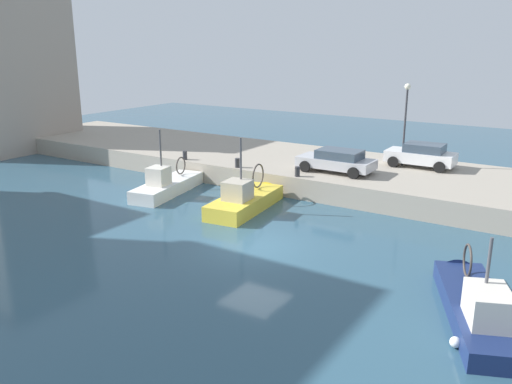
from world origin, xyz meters
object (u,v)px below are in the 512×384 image
object	(u,v)px
parked_car_white	(421,155)
mooring_bollard_mid	(237,163)
parked_car_silver	(337,160)
quay_streetlamp	(406,111)
fishing_boat_yellow	(248,205)
mooring_bollard_north	(185,155)
mooring_bollard_south	(297,172)
fishing_boat_navy	(473,310)
fishing_boat_white	(171,190)

from	to	relation	value
parked_car_white	mooring_bollard_mid	xyz separation A→B (m)	(-5.96, 9.03, -0.45)
parked_car_silver	quay_streetlamp	xyz separation A→B (m)	(3.54, -2.62, 2.58)
fishing_boat_yellow	mooring_bollard_north	size ratio (longest dim) A/B	11.55
mooring_bollard_south	mooring_bollard_north	world-z (taller)	same
parked_car_white	fishing_boat_navy	bearing A→B (deg)	-157.76
fishing_boat_white	quay_streetlamp	world-z (taller)	quay_streetlamp
fishing_boat_white	quay_streetlamp	size ratio (longest dim) A/B	1.35
mooring_bollard_south	parked_car_white	bearing A→B (deg)	-40.16
fishing_boat_yellow	mooring_bollard_south	bearing A→B (deg)	-21.72
mooring_bollard_south	quay_streetlamp	size ratio (longest dim) A/B	0.11
fishing_boat_yellow	mooring_bollard_south	distance (m)	3.55
parked_car_silver	mooring_bollard_south	xyz separation A→B (m)	(-2.11, 1.38, -0.40)
mooring_bollard_south	mooring_bollard_mid	bearing A→B (deg)	90.00
mooring_bollard_south	mooring_bollard_mid	size ratio (longest dim) A/B	1.00
fishing_boat_white	mooring_bollard_south	bearing A→B (deg)	-66.20
fishing_boat_navy	parked_car_white	distance (m)	15.74
parked_car_white	mooring_bollard_south	bearing A→B (deg)	139.84
fishing_boat_navy	fishing_boat_yellow	bearing A→B (deg)	65.79
fishing_boat_navy	quay_streetlamp	size ratio (longest dim) A/B	1.44
fishing_boat_navy	parked_car_white	bearing A→B (deg)	22.24
mooring_bollard_north	mooring_bollard_south	bearing A→B (deg)	-90.00
fishing_boat_navy	parked_car_silver	bearing A→B (deg)	42.00
quay_streetlamp	parked_car_silver	bearing A→B (deg)	143.55
mooring_bollard_north	mooring_bollard_mid	bearing A→B (deg)	-90.00
mooring_bollard_north	parked_car_silver	bearing A→B (deg)	-77.35
mooring_bollard_mid	parked_car_white	bearing A→B (deg)	-56.57
fishing_boat_white	parked_car_silver	bearing A→B (deg)	-57.90
fishing_boat_navy	mooring_bollard_mid	distance (m)	17.26
mooring_bollard_south	mooring_bollard_north	size ratio (longest dim) A/B	1.00
mooring_bollard_mid	mooring_bollard_north	size ratio (longest dim) A/B	1.00
parked_car_white	parked_car_silver	size ratio (longest dim) A/B	0.91
fishing_boat_white	mooring_bollard_south	world-z (taller)	fishing_boat_white
mooring_bollard_mid	mooring_bollard_south	bearing A→B (deg)	-90.00
parked_car_white	fishing_boat_white	bearing A→B (deg)	127.29
quay_streetlamp	fishing_boat_white	bearing A→B (deg)	128.87
fishing_boat_white	quay_streetlamp	bearing A→B (deg)	-51.13
mooring_bollard_south	quay_streetlamp	bearing A→B (deg)	-35.29
fishing_boat_navy	quay_streetlamp	bearing A→B (deg)	26.13
parked_car_silver	mooring_bollard_mid	xyz separation A→B (m)	(-2.11, 5.38, -0.40)
fishing_boat_yellow	quay_streetlamp	distance (m)	11.03
fishing_boat_navy	quay_streetlamp	world-z (taller)	quay_streetlamp
fishing_boat_navy	mooring_bollard_mid	size ratio (longest dim) A/B	12.68
mooring_bollard_north	fishing_boat_white	bearing A→B (deg)	-155.24
fishing_boat_white	fishing_boat_yellow	bearing A→B (deg)	-91.26
fishing_boat_yellow	fishing_boat_navy	size ratio (longest dim) A/B	0.91
fishing_boat_navy	mooring_bollard_north	xyz separation A→B (m)	(8.52, 18.95, 1.33)
fishing_boat_navy	mooring_bollard_north	world-z (taller)	fishing_boat_navy
quay_streetlamp	fishing_boat_navy	bearing A→B (deg)	-153.87
fishing_boat_white	parked_car_silver	size ratio (longest dim) A/B	1.51
fishing_boat_yellow	parked_car_silver	size ratio (longest dim) A/B	1.48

